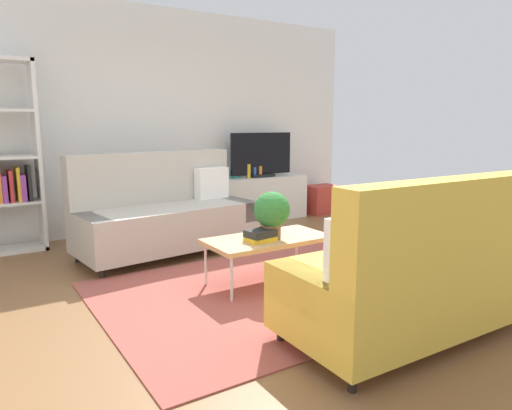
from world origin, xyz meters
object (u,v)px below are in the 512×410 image
couch_beige (165,214)px  storage_trunk (322,199)px  potted_plant (272,212)px  tv (261,155)px  vase_1 (235,172)px  bottle_1 (255,172)px  coffee_table (268,240)px  vase_0 (224,173)px  bottle_0 (249,171)px  tv_console (261,198)px  couch_green (423,272)px  table_book_0 (260,239)px  bottle_2 (260,172)px

couch_beige → storage_trunk: couch_beige is taller
potted_plant → tv: bearing=58.7°
vase_1 → bottle_1: bearing=-17.6°
coffee_table → vase_0: size_ratio=7.23×
bottle_0 → bottle_1: bottle_0 is taller
tv_console → vase_1: bearing=173.0°
storage_trunk → bottle_0: (-1.33, 0.06, 0.52)m
couch_beige → bottle_1: 1.99m
tv → coffee_table: bearing=-121.9°
tv_console → potted_plant: (-1.47, -2.44, 0.34)m
couch_green → vase_1: (0.78, 3.86, 0.28)m
tv → vase_1: 0.47m
tv → table_book_0: bearing=-123.3°
couch_beige → potted_plant: couch_beige is taller
potted_plant → bottle_1: 2.75m
coffee_table → tv: (1.48, 2.37, 0.56)m
tv_console → vase_0: size_ratio=9.21×
vase_1 → bottle_1: vase_1 is taller
couch_beige → table_book_0: (0.27, -1.49, -0.00)m
vase_0 → bottle_2: 0.56m
tv_console → table_book_0: tv_console is taller
tv_console → bottle_2: (-0.03, -0.04, 0.40)m
potted_plant → coffee_table: bearing=97.9°
potted_plant → table_book_0: 0.26m
tv → bottle_2: bearing=-147.1°
vase_1 → bottle_0: (0.18, -0.09, 0.01)m
storage_trunk → bottle_0: bottle_0 is taller
tv → bottle_1: bearing=-170.9°
storage_trunk → bottle_2: bottle_2 is taller
tv → vase_0: tv is taller
potted_plant → vase_1: (1.06, 2.49, 0.07)m
vase_1 → bottle_0: bearing=-26.5°
couch_green → tv: size_ratio=1.92×
potted_plant → vase_1: bearing=67.0°
coffee_table → potted_plant: size_ratio=2.64×
bottle_0 → bottle_1: (0.10, 0.00, -0.02)m
couch_green → bottle_0: size_ratio=9.68×
tv_console → bottle_0: size_ratio=7.07×
coffee_table → vase_0: bearing=69.8°
couch_green → table_book_0: 1.41m
vase_0 → bottle_1: 0.46m
bottle_1 → bottle_2: bearing=0.0°
coffee_table → storage_trunk: bearing=41.6°
table_book_0 → potted_plant: bearing=8.4°
table_book_0 → bottle_0: (1.37, 2.42, 0.30)m
vase_0 → bottle_1: vase_0 is taller
tv_console → vase_0: 0.70m
bottle_2 → potted_plant: bearing=-120.9°
couch_beige → bottle_2: bearing=-159.6°
couch_green → potted_plant: bearing=102.4°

